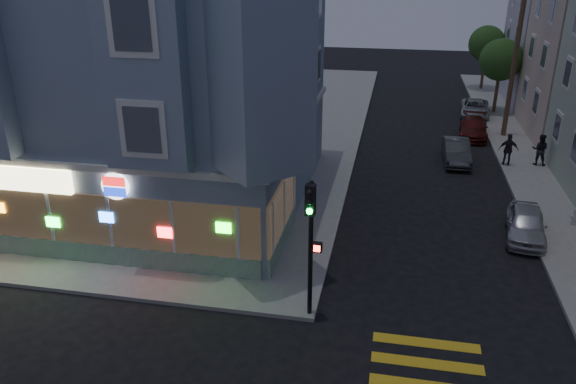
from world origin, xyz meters
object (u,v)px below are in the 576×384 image
(pedestrian_a, at_px, (540,150))
(street_tree_near, at_px, (501,60))
(parked_car_d, at_px, (475,108))
(parked_car_c, at_px, (473,128))
(parked_car_a, at_px, (526,224))
(parked_car_b, at_px, (456,151))
(street_tree_far, at_px, (487,44))
(fire_hydrant, at_px, (576,215))
(traffic_signal, at_px, (311,229))
(utility_pole, at_px, (514,62))
(pedestrian_b, at_px, (508,150))

(pedestrian_a, bearing_deg, street_tree_near, -72.46)
(street_tree_near, height_order, parked_car_d, street_tree_near)
(parked_car_c, bearing_deg, parked_car_a, -82.07)
(street_tree_near, bearing_deg, pedestrian_a, -86.01)
(parked_car_b, bearing_deg, street_tree_near, 71.61)
(street_tree_near, distance_m, parked_car_b, 12.49)
(street_tree_far, bearing_deg, fire_hydrant, -88.31)
(pedestrian_a, bearing_deg, traffic_signal, 71.65)
(utility_pole, bearing_deg, street_tree_near, 88.09)
(parked_car_b, bearing_deg, utility_pole, 57.28)
(parked_car_d, bearing_deg, parked_car_c, -91.99)
(fire_hydrant, bearing_deg, street_tree_far, 91.69)
(street_tree_near, bearing_deg, traffic_signal, -108.64)
(parked_car_a, bearing_deg, traffic_signal, -129.40)
(parked_car_a, relative_size, fire_hydrant, 4.61)
(street_tree_near, bearing_deg, parked_car_a, -94.18)
(pedestrian_a, distance_m, parked_car_d, 10.62)
(pedestrian_a, relative_size, parked_car_c, 0.42)
(parked_car_d, bearing_deg, utility_pole, -70.22)
(utility_pole, distance_m, parked_car_d, 6.59)
(pedestrian_a, bearing_deg, parked_car_c, -46.85)
(street_tree_near, xyz_separation_m, parked_car_d, (-1.50, -1.10, -3.34))
(street_tree_far, xyz_separation_m, pedestrian_a, (0.80, -19.46, -2.91))
(utility_pole, xyz_separation_m, street_tree_near, (0.20, 6.00, -0.86))
(traffic_signal, bearing_deg, fire_hydrant, 44.00)
(pedestrian_b, height_order, parked_car_a, pedestrian_b)
(parked_car_c, distance_m, fire_hydrant, 13.13)
(street_tree_far, height_order, parked_car_b, street_tree_far)
(fire_hydrant, bearing_deg, parked_car_b, 120.08)
(traffic_signal, bearing_deg, pedestrian_a, 61.53)
(parked_car_c, bearing_deg, utility_pole, 14.27)
(street_tree_far, xyz_separation_m, parked_car_c, (-2.13, -14.30, -3.33))
(pedestrian_a, bearing_deg, parked_car_a, 89.29)
(utility_pole, height_order, pedestrian_a, utility_pole)
(pedestrian_b, xyz_separation_m, traffic_signal, (-8.48, -16.01, 2.24))
(parked_car_a, bearing_deg, parked_car_c, 100.29)
(street_tree_far, relative_size, pedestrian_a, 3.04)
(parked_car_a, bearing_deg, fire_hydrant, 39.20)
(parked_car_a, relative_size, parked_car_c, 0.90)
(utility_pole, xyz_separation_m, parked_car_d, (-1.30, 4.90, -4.21))
(street_tree_near, distance_m, parked_car_d, 3.83)
(pedestrian_b, bearing_deg, parked_car_a, 89.52)
(street_tree_far, relative_size, fire_hydrant, 6.50)
(utility_pole, distance_m, parked_car_c, 4.62)
(parked_car_c, relative_size, parked_car_d, 0.99)
(parked_car_b, bearing_deg, parked_car_a, -77.88)
(parked_car_a, relative_size, traffic_signal, 0.82)
(pedestrian_b, bearing_deg, utility_pole, -93.40)
(utility_pole, bearing_deg, street_tree_far, 89.18)
(parked_car_d, xyz_separation_m, traffic_signal, (-7.88, -26.71, 2.68))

